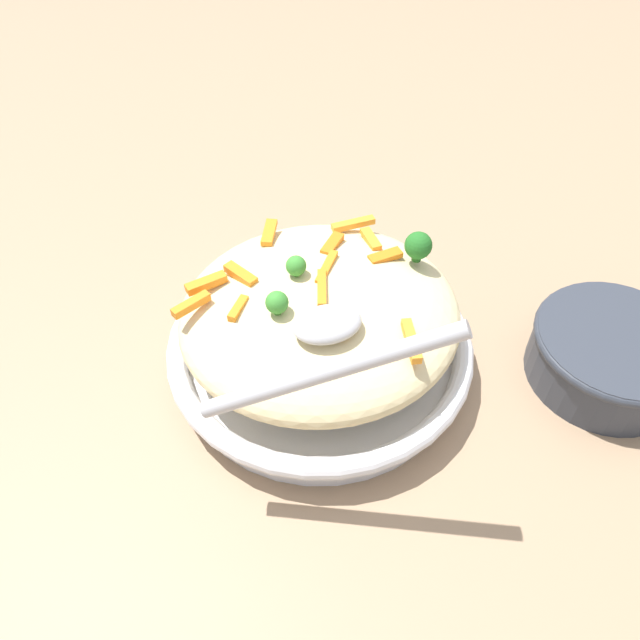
{
  "coord_description": "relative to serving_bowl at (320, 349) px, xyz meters",
  "views": [
    {
      "loc": [
        -0.11,
        -0.36,
        0.46
      ],
      "look_at": [
        0.0,
        0.0,
        0.06
      ],
      "focal_mm": 34.0,
      "sensor_mm": 36.0,
      "label": 1
    }
  ],
  "objects": [
    {
      "name": "carrot_piece_9",
      "position": [
        -0.07,
        0.0,
        0.08
      ],
      "size": [
        0.02,
        0.03,
        0.01
      ],
      "primitive_type": "cube",
      "rotation": [
        0.0,
        0.0,
        4.06
      ],
      "color": "orange",
      "rests_on": "pasta_mound"
    },
    {
      "name": "carrot_piece_2",
      "position": [
        0.07,
        0.02,
        0.08
      ],
      "size": [
        0.03,
        0.01,
        0.01
      ],
      "primitive_type": "cube",
      "rotation": [
        0.0,
        0.0,
        0.12
      ],
      "color": "orange",
      "rests_on": "pasta_mound"
    },
    {
      "name": "carrot_piece_5",
      "position": [
        0.06,
        0.08,
        0.08
      ],
      "size": [
        0.04,
        0.01,
        0.01
      ],
      "primitive_type": "cube",
      "rotation": [
        0.0,
        0.0,
        0.04
      ],
      "color": "orange",
      "rests_on": "pasta_mound"
    },
    {
      "name": "pasta_mound",
      "position": [
        0.0,
        0.0,
        0.05
      ],
      "size": [
        0.25,
        0.24,
        0.07
      ],
      "primitive_type": "ellipsoid",
      "color": "beige",
      "rests_on": "serving_bowl"
    },
    {
      "name": "carrot_piece_12",
      "position": [
        0.03,
        0.05,
        0.08
      ],
      "size": [
        0.03,
        0.03,
        0.01
      ],
      "primitive_type": "cube",
      "rotation": [
        0.0,
        0.0,
        0.82
      ],
      "color": "orange",
      "rests_on": "pasta_mound"
    },
    {
      "name": "carrot_piece_8",
      "position": [
        0.0,
        -0.01,
        0.08
      ],
      "size": [
        0.02,
        0.04,
        0.01
      ],
      "primitive_type": "cube",
      "rotation": [
        0.0,
        0.0,
        4.41
      ],
      "color": "orange",
      "rests_on": "pasta_mound"
    },
    {
      "name": "broccoli_floret_1",
      "position": [
        0.1,
        0.02,
        0.09
      ],
      "size": [
        0.02,
        0.02,
        0.03
      ],
      "color": "#205B1C",
      "rests_on": "pasta_mound"
    },
    {
      "name": "carrot_piece_1",
      "position": [
        0.07,
        0.05,
        0.08
      ],
      "size": [
        0.01,
        0.03,
        0.01
      ],
      "primitive_type": "cube",
      "rotation": [
        0.0,
        0.0,
        4.76
      ],
      "color": "orange",
      "rests_on": "pasta_mound"
    },
    {
      "name": "carrot_piece_7",
      "position": [
        -0.02,
        0.09,
        0.08
      ],
      "size": [
        0.02,
        0.04,
        0.01
      ],
      "primitive_type": "cube",
      "rotation": [
        0.0,
        0.0,
        1.16
      ],
      "color": "orange",
      "rests_on": "pasta_mound"
    },
    {
      "name": "broccoli_floret_2",
      "position": [
        -0.04,
        -0.02,
        0.09
      ],
      "size": [
        0.02,
        0.02,
        0.02
      ],
      "color": "#377928",
      "rests_on": "pasta_mound"
    },
    {
      "name": "carrot_piece_6",
      "position": [
        -0.06,
        0.04,
        0.08
      ],
      "size": [
        0.03,
        0.03,
        0.01
      ],
      "primitive_type": "cube",
      "rotation": [
        0.0,
        0.0,
        2.09
      ],
      "color": "orange",
      "rests_on": "pasta_mound"
    },
    {
      "name": "carrot_piece_0",
      "position": [
        -0.09,
        0.04,
        0.08
      ],
      "size": [
        0.04,
        0.02,
        0.01
      ],
      "primitive_type": "cube",
      "rotation": [
        0.0,
        0.0,
        0.24
      ],
      "color": "orange",
      "rests_on": "pasta_mound"
    },
    {
      "name": "carrot_piece_10",
      "position": [
        0.01,
        -0.05,
        0.08
      ],
      "size": [
        0.03,
        0.03,
        0.01
      ],
      "primitive_type": "cube",
      "rotation": [
        0.0,
        0.0,
        0.83
      ],
      "color": "orange",
      "rests_on": "pasta_mound"
    },
    {
      "name": "ground_plane",
      "position": [
        0.0,
        0.0,
        -0.02
      ],
      "size": [
        2.4,
        2.4,
        0.0
      ],
      "primitive_type": "plane",
      "color": "#9E7F60"
    },
    {
      "name": "companion_bowl",
      "position": [
        0.25,
        -0.09,
        0.01
      ],
      "size": [
        0.15,
        0.15,
        0.06
      ],
      "color": "#333842",
      "rests_on": "ground_plane"
    },
    {
      "name": "carrot_piece_4",
      "position": [
        0.01,
        0.02,
        0.08
      ],
      "size": [
        0.03,
        0.04,
        0.01
      ],
      "primitive_type": "cube",
      "rotation": [
        0.0,
        0.0,
        4.08
      ],
      "color": "orange",
      "rests_on": "pasta_mound"
    },
    {
      "name": "carrot_piece_3",
      "position": [
        0.05,
        -0.08,
        0.08
      ],
      "size": [
        0.02,
        0.04,
        0.01
      ],
      "primitive_type": "cube",
      "rotation": [
        0.0,
        0.0,
        1.38
      ],
      "color": "orange",
      "rests_on": "pasta_mound"
    },
    {
      "name": "broccoli_floret_0",
      "position": [
        -0.01,
        0.02,
        0.09
      ],
      "size": [
        0.02,
        0.02,
        0.02
      ],
      "color": "#377928",
      "rests_on": "pasta_mound"
    },
    {
      "name": "carrot_piece_11",
      "position": [
        -0.11,
        0.02,
        0.08
      ],
      "size": [
        0.04,
        0.02,
        0.01
      ],
      "primitive_type": "cube",
      "rotation": [
        0.0,
        0.0,
        0.44
      ],
      "color": "orange",
      "rests_on": "pasta_mound"
    },
    {
      "name": "serving_spoon",
      "position": [
        -0.02,
        -0.08,
        0.1
      ],
      "size": [
        0.17,
        0.13,
        0.1
      ],
      "color": "#B7B7BC",
      "rests_on": "pasta_mound"
    },
    {
      "name": "serving_bowl",
      "position": [
        0.0,
        0.0,
        0.0
      ],
      "size": [
        0.28,
        0.28,
        0.04
      ],
      "color": "silver",
      "rests_on": "ground_plane"
    }
  ]
}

